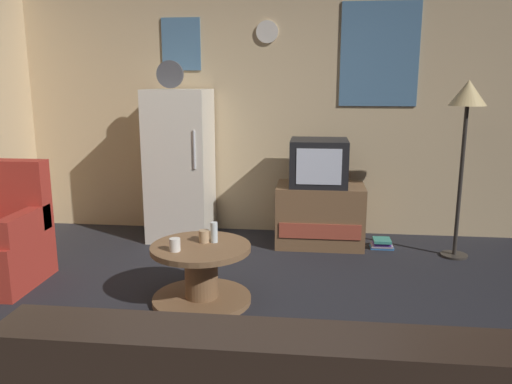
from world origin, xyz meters
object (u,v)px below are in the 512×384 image
mug_ceramic_tan (204,236)px  crt_tv (319,162)px  wine_glass (214,232)px  mug_ceramic_white (175,245)px  standing_lamp (467,107)px  book_stack (382,244)px  tv_stand (320,215)px  coffee_table (201,274)px  fridge (180,165)px

mug_ceramic_tan → crt_tv: bearing=58.8°
crt_tv → wine_glass: bearing=-119.0°
mug_ceramic_white → standing_lamp: bearing=31.4°
book_stack → standing_lamp: bearing=-14.0°
standing_lamp → wine_glass: bearing=-150.4°
tv_stand → standing_lamp: (1.23, -0.22, 1.06)m
mug_ceramic_white → mug_ceramic_tan: size_ratio=1.00×
standing_lamp → mug_ceramic_white: 2.77m
coffee_table → crt_tv: bearing=59.8°
fridge → crt_tv: fridge is taller
tv_stand → mug_ceramic_tan: size_ratio=9.33×
fridge → coffee_table: size_ratio=2.46×
crt_tv → coffee_table: crt_tv is taller
standing_lamp → book_stack: bearing=166.0°
fridge → mug_ceramic_tan: (0.55, -1.46, -0.28)m
wine_glass → fridge: bearing=113.3°
tv_stand → mug_ceramic_tan: bearing=-121.9°
mug_ceramic_tan → tv_stand: bearing=58.1°
fridge → tv_stand: 1.48m
mug_ceramic_white → mug_ceramic_tan: 0.27m
tv_stand → mug_ceramic_white: tv_stand is taller
tv_stand → mug_ceramic_tan: (-0.85, -1.37, 0.18)m
tv_stand → book_stack: 0.65m
crt_tv → mug_ceramic_tan: (-0.83, -1.37, -0.34)m
standing_lamp → book_stack: standing_lamp is taller
standing_lamp → mug_ceramic_tan: standing_lamp is taller
crt_tv → coffee_table: bearing=-120.2°
book_stack → mug_ceramic_white: bearing=-136.5°
wine_glass → mug_ceramic_tan: size_ratio=1.67×
wine_glass → book_stack: 1.95m
fridge → mug_ceramic_tan: size_ratio=19.67×
fridge → book_stack: 2.13m
standing_lamp → coffee_table: bearing=-149.7°
coffee_table → wine_glass: size_ratio=4.80×
tv_stand → standing_lamp: standing_lamp is taller
coffee_table → mug_ceramic_white: bearing=-136.3°
crt_tv → standing_lamp: size_ratio=0.34×
standing_lamp → mug_ceramic_tan: size_ratio=17.67×
wine_glass → mug_ceramic_white: 0.32m
fridge → standing_lamp: 2.73m
mug_ceramic_white → book_stack: 2.26m
tv_stand → mug_ceramic_tan: 1.63m
fridge → coffee_table: (0.54, -1.54, -0.54)m
wine_glass → book_stack: wine_glass is taller
tv_stand → wine_glass: size_ratio=5.60×
wine_glass → mug_ceramic_white: (-0.23, -0.22, -0.03)m
standing_lamp → wine_glass: 2.47m
wine_glass → standing_lamp: bearing=29.6°
crt_tv → standing_lamp: bearing=-9.8°
fridge → mug_ceramic_tan: 1.59m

